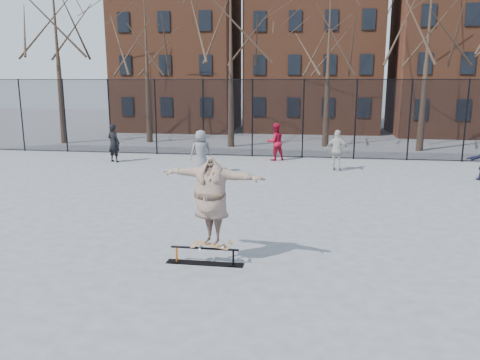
% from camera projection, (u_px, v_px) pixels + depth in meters
% --- Properties ---
extents(ground, '(100.00, 100.00, 0.00)m').
position_uv_depth(ground, '(241.00, 240.00, 11.77)').
color(ground, slate).
extents(skate_rail, '(1.71, 0.26, 0.38)m').
position_uv_depth(skate_rail, '(205.00, 257.00, 10.20)').
color(skate_rail, black).
rests_on(skate_rail, ground).
extents(skateboard, '(0.80, 0.19, 0.10)m').
position_uv_depth(skateboard, '(212.00, 246.00, 10.11)').
color(skateboard, '#9C673E').
rests_on(skateboard, skate_rail).
extents(skater, '(2.41, 1.08, 1.89)m').
position_uv_depth(skater, '(211.00, 201.00, 9.91)').
color(skater, '#503C97').
rests_on(skater, skateboard).
extents(bystander_grey, '(1.08, 0.91, 1.89)m').
position_uv_depth(bystander_grey, '(201.00, 152.00, 19.76)').
color(bystander_grey, slate).
rests_on(bystander_grey, ground).
extents(bystander_black, '(0.79, 0.65, 1.86)m').
position_uv_depth(bystander_black, '(114.00, 143.00, 22.74)').
color(bystander_black, black).
rests_on(bystander_black, ground).
extents(bystander_red, '(1.13, 1.05, 1.85)m').
position_uv_depth(bystander_red, '(275.00, 142.00, 23.18)').
color(bystander_red, '#A40E28').
rests_on(bystander_red, ground).
extents(bystander_white, '(1.14, 0.73, 1.80)m').
position_uv_depth(bystander_white, '(337.00, 151.00, 20.52)').
color(bystander_white, '#BBB5AD').
rests_on(bystander_white, ground).
extents(fence, '(34.03, 0.07, 4.00)m').
position_uv_depth(fence, '(279.00, 117.00, 23.90)').
color(fence, black).
rests_on(fence, ground).
extents(tree_row, '(33.66, 7.46, 10.67)m').
position_uv_depth(tree_row, '(282.00, 19.00, 26.83)').
color(tree_row, black).
rests_on(tree_row, ground).
extents(rowhouses, '(29.00, 7.00, 13.00)m').
position_uv_depth(rowhouses, '(302.00, 51.00, 35.51)').
color(rowhouses, brown).
rests_on(rowhouses, ground).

